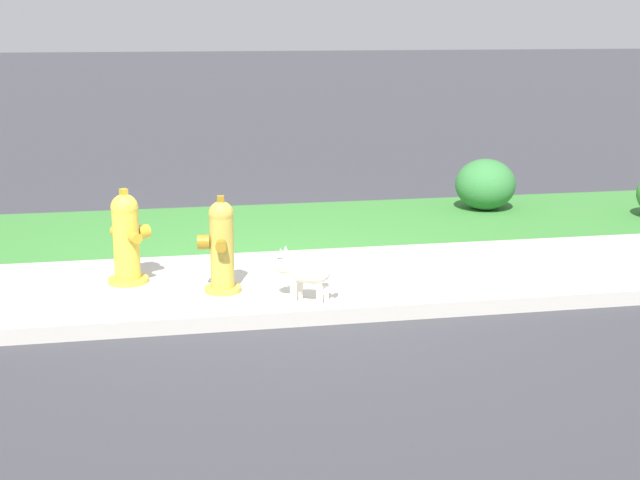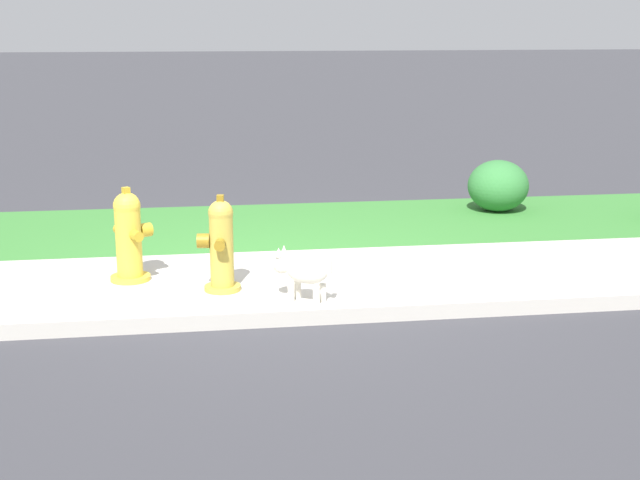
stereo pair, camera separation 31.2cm
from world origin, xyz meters
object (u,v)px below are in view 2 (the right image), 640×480
object	(u,v)px
small_white_dog	(302,271)
shrub_bush_far_verge	(498,186)
fire_hydrant_at_driveway	(221,245)
fire_hydrant_mid_block	(129,236)

from	to	relation	value
small_white_dog	shrub_bush_far_verge	distance (m)	4.15
fire_hydrant_at_driveway	small_white_dog	bearing A→B (deg)	-114.73
fire_hydrant_mid_block	small_white_dog	bearing A→B (deg)	30.05
fire_hydrant_at_driveway	shrub_bush_far_verge	distance (m)	4.32
fire_hydrant_at_driveway	shrub_bush_far_verge	xyz separation A→B (m)	(3.34, 2.75, -0.09)
fire_hydrant_at_driveway	small_white_dog	size ratio (longest dim) A/B	1.75
fire_hydrant_at_driveway	fire_hydrant_mid_block	bearing A→B (deg)	68.65
fire_hydrant_mid_block	shrub_bush_far_verge	xyz separation A→B (m)	(4.10, 2.34, -0.10)
fire_hydrant_at_driveway	small_white_dog	distance (m)	0.74
small_white_dog	shrub_bush_far_verge	size ratio (longest dim) A/B	0.65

